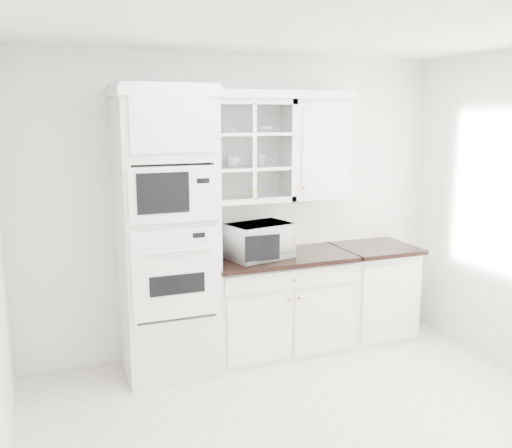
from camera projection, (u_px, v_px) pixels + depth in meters
name	position (u px, v px, depth m)	size (l,w,h in m)	color
ground	(325.00, 436.00, 3.90)	(4.00, 3.50, 0.01)	beige
room_shell	(302.00, 171.00, 3.95)	(4.00, 3.50, 2.70)	white
oven_column	(167.00, 233.00, 4.70)	(0.76, 0.68, 2.40)	silver
base_cabinet_run	(279.00, 303.00, 5.23)	(1.32, 0.67, 0.92)	silver
extra_base_cabinet	(372.00, 291.00, 5.59)	(0.72, 0.67, 0.92)	silver
upper_cabinet_glass	(248.00, 151.00, 5.01)	(0.80, 0.33, 0.90)	silver
upper_cabinet_solid	(316.00, 149.00, 5.25)	(0.55, 0.33, 0.90)	silver
crown_molding	(237.00, 94.00, 4.85)	(2.14, 0.38, 0.07)	white
countertop_microwave	(258.00, 240.00, 5.01)	(0.53, 0.44, 0.31)	white
bowl_a	(226.00, 130.00, 4.90)	(0.20, 0.20, 0.05)	white
bowl_b	(263.00, 129.00, 5.02)	(0.17, 0.17, 0.05)	white
cup_a	(234.00, 162.00, 5.00)	(0.12, 0.12, 0.09)	white
cup_b	(260.00, 160.00, 5.08)	(0.11, 0.11, 0.11)	white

